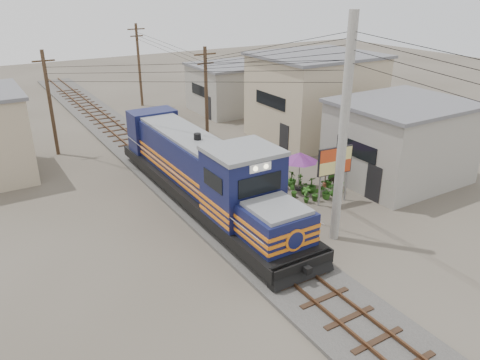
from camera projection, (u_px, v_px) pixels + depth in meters
ground at (265, 254)px, 20.43m from camera, size 120.00×120.00×0.00m
ballast at (172, 177)px, 28.25m from camera, size 3.60×70.00×0.16m
track at (172, 174)px, 28.18m from camera, size 1.15×70.00×0.12m
locomotive at (204, 173)px, 24.22m from camera, size 3.08×16.80×4.16m
utility_pole_main at (343, 135)px, 19.75m from camera, size 0.40×0.40×10.00m
wooden_pole_mid at (206, 96)px, 32.14m from camera, size 1.60×0.24×7.00m
wooden_pole_far at (139, 64)px, 43.18m from camera, size 1.60×0.24×7.50m
wooden_pole_left at (50, 101)px, 30.74m from camera, size 1.60×0.24×7.00m
power_lines at (174, 53)px, 24.07m from camera, size 9.65×19.00×3.30m
shophouse_front at (400, 141)px, 27.36m from camera, size 7.35×6.30×4.70m
shophouse_mid at (315, 96)px, 34.61m from camera, size 8.40×7.35×6.20m
shophouse_back at (230, 88)px, 42.14m from camera, size 6.30×6.30×4.20m
billboard at (335, 163)px, 24.22m from camera, size 2.03×0.36×3.14m
market_umbrella at (300, 157)px, 25.94m from camera, size 2.71×2.71×2.25m
vendor at (332, 172)px, 26.79m from camera, size 0.68×0.48×1.74m
plant_nursery at (309, 186)px, 26.09m from camera, size 3.18×3.14×0.95m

